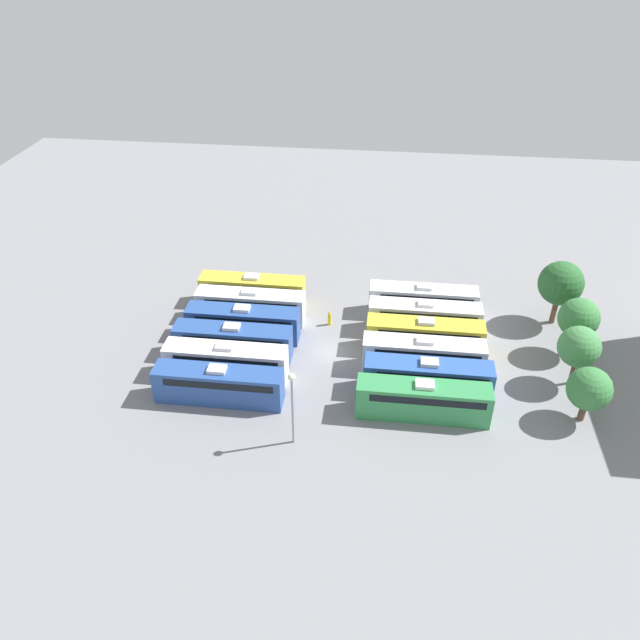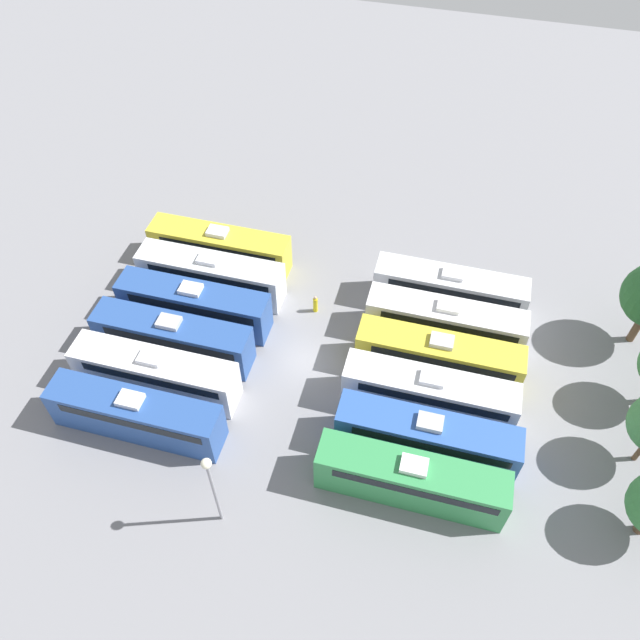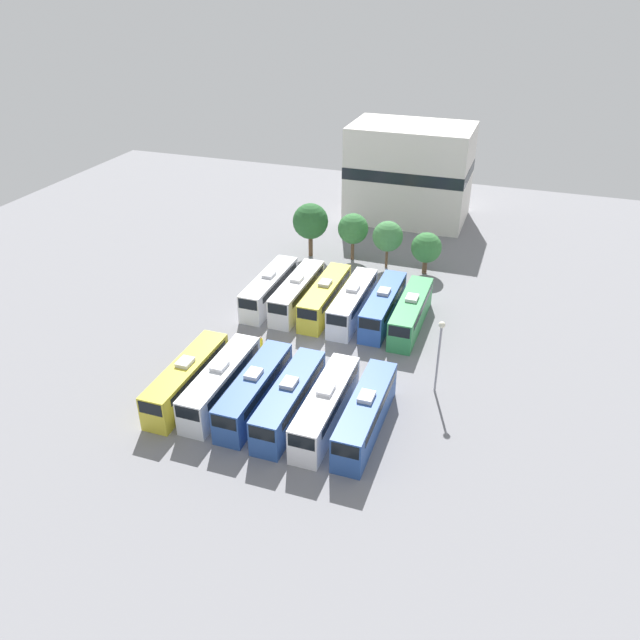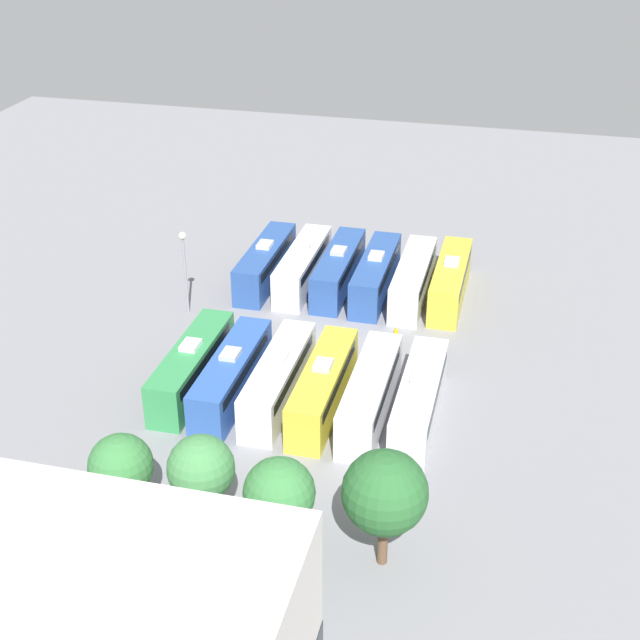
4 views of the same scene
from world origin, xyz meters
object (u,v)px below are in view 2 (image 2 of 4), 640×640
bus_3 (174,337)px  bus_7 (445,321)px  bus_0 (220,247)px  bus_2 (195,304)px  light_pole (211,481)px  bus_8 (439,356)px  worker_person (315,304)px  bus_6 (450,289)px  bus_11 (412,479)px  bus_9 (429,393)px  bus_10 (427,436)px  bus_4 (156,372)px  bus_1 (211,274)px  bus_5 (136,414)px

bus_3 → bus_7: 19.87m
bus_0 → bus_7: same height
bus_2 → light_pole: 16.60m
bus_8 → worker_person: bearing=-109.0°
bus_6 → bus_11: bearing=-1.0°
bus_8 → bus_9: (3.26, -0.19, 0.00)m
bus_9 → bus_8: bearing=176.6°
bus_10 → worker_person: bus_10 is taller
bus_8 → bus_11: size_ratio=1.00×
bus_4 → bus_10: 18.80m
bus_0 → bus_2: same height
bus_3 → bus_9: (0.05, 18.55, 0.00)m
bus_1 → bus_0: bearing=-171.9°
bus_5 → bus_9: bearing=109.8°
bus_5 → bus_10: 18.90m
bus_10 → bus_3: bearing=-100.2°
bus_0 → bus_11: same height
bus_1 → light_pole: (17.78, 7.38, 3.16)m
bus_2 → bus_10: (6.76, 18.65, 0.00)m
bus_0 → worker_person: 9.54m
bus_0 → bus_9: (9.85, 18.68, 0.00)m
bus_2 → bus_8: 18.50m
bus_9 → light_pole: (11.08, -10.85, 3.16)m
bus_0 → bus_5: bearing=1.4°
bus_4 → bus_5: 3.41m
bus_0 → bus_6: same height
bus_3 → bus_11: same height
bus_0 → bus_4: size_ratio=1.00×
bus_2 → bus_8: size_ratio=1.00×
bus_2 → worker_person: bearing=110.9°
bus_7 → light_pole: bearing=-32.1°
bus_0 → bus_5: size_ratio=1.00×
bus_9 → bus_10: 3.36m
bus_5 → bus_9: 19.42m
worker_person → bus_10: bearing=45.2°
bus_1 → bus_8: same height
worker_person → bus_5: bearing=-32.8°
light_pole → worker_person: bearing=176.4°
bus_5 → bus_9: (-6.57, 18.28, 0.00)m
bus_4 → bus_2: bearing=178.7°
bus_3 → bus_4: same height
bus_6 → bus_8: same height
bus_8 → bus_4: bearing=-71.0°
bus_1 → bus_6: same height
bus_4 → bus_11: (3.33, 18.32, 0.00)m
bus_10 → bus_6: bearing=-179.1°
bus_4 → bus_7: (-9.73, 18.67, 0.00)m
bus_11 → bus_10: bearing=171.2°
bus_7 → light_pole: light_pole is taller
bus_7 → bus_9: bearing=-1.9°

